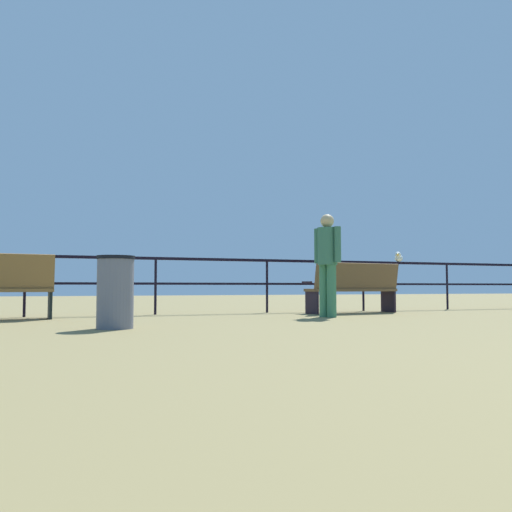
{
  "coord_description": "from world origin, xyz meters",
  "views": [
    {
      "loc": [
        -4.64,
        0.73,
        0.48
      ],
      "look_at": [
        -1.45,
        9.37,
        1.03
      ],
      "focal_mm": 36.7,
      "sensor_mm": 36.0,
      "label": 1
    }
  ],
  "objects": [
    {
      "name": "pier_railing",
      "position": [
        0.0,
        9.87,
        0.74
      ],
      "size": [
        18.8,
        0.05,
        1.0
      ],
      "color": "black",
      "rests_on": "ground_plane"
    },
    {
      "name": "bench_near_left",
      "position": [
        0.38,
        9.1,
        0.51
      ],
      "size": [
        1.83,
        0.75,
        0.91
      ],
      "color": "brown",
      "rests_on": "ground_plane"
    },
    {
      "name": "person_by_bench",
      "position": [
        -0.68,
        8.15,
        0.94
      ],
      "size": [
        0.32,
        0.5,
        1.64
      ],
      "color": "#387752",
      "rests_on": "ground_plane"
    },
    {
      "name": "seagull_on_rail",
      "position": [
        1.88,
        9.86,
        1.09
      ],
      "size": [
        0.32,
        0.35,
        0.2
      ],
      "color": "white",
      "rests_on": "pier_railing"
    },
    {
      "name": "trash_bin",
      "position": [
        -4.07,
        6.97,
        0.42
      ],
      "size": [
        0.44,
        0.44,
        0.84
      ],
      "color": "slate",
      "rests_on": "ground_plane"
    }
  ]
}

